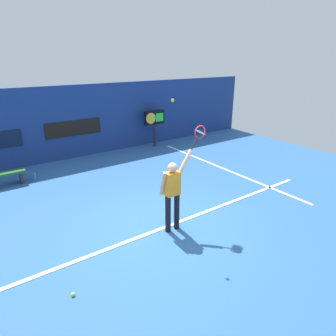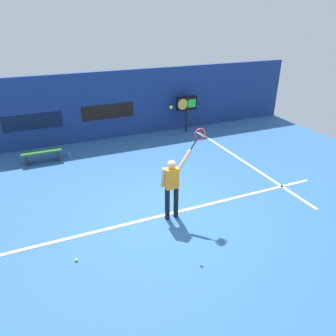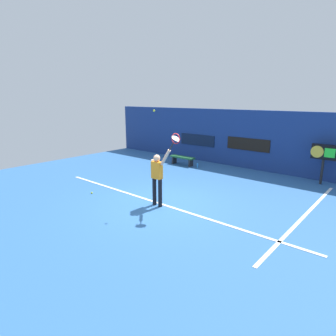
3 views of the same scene
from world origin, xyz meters
name	(u,v)px [view 1 (image 1 of 3)]	position (x,y,z in m)	size (l,w,h in m)	color
ground_plane	(165,226)	(0.00, 0.00, 0.00)	(18.00, 18.00, 0.00)	#2D609E
back_wall	(72,122)	(0.00, 6.46, 1.43)	(18.00, 0.20, 2.85)	navy
sponsor_banner_center	(74,128)	(0.00, 6.34, 1.21)	(2.20, 0.03, 0.60)	black
court_baseline	(167,227)	(0.00, -0.07, 0.01)	(10.00, 0.10, 0.01)	white
court_sideline	(223,168)	(3.95, 2.00, 0.01)	(0.10, 7.00, 0.01)	white
tennis_player	(173,191)	(0.05, -0.23, 1.01)	(0.80, 0.31, 1.92)	black
tennis_racket	(199,133)	(0.79, -0.24, 2.24)	(0.48, 0.27, 0.60)	black
tennis_ball	(173,100)	(0.00, -0.29, 3.04)	(0.07, 0.07, 0.07)	#CCE033
scoreboard_clock	(154,119)	(3.47, 5.85, 1.26)	(0.96, 0.20, 1.62)	black
court_bench	(1,176)	(-2.89, 4.87, 0.34)	(1.40, 0.36, 0.45)	#1E592D
water_bottle	(35,176)	(-1.92, 4.87, 0.12)	(0.07, 0.07, 0.24)	#338CD8
spare_ball	(73,294)	(-2.57, -0.94, 0.03)	(0.07, 0.07, 0.07)	#CCE033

